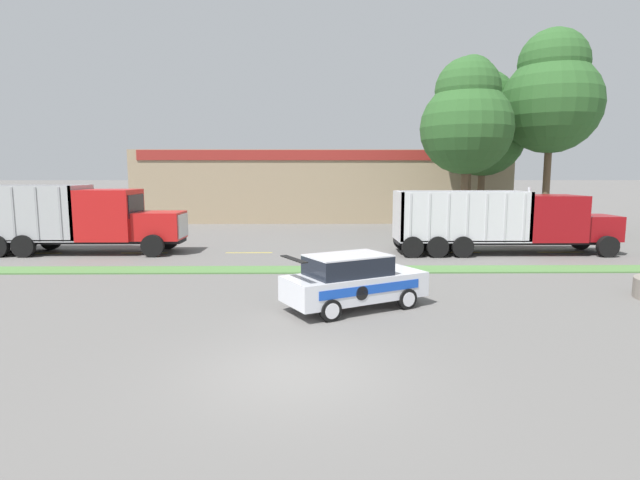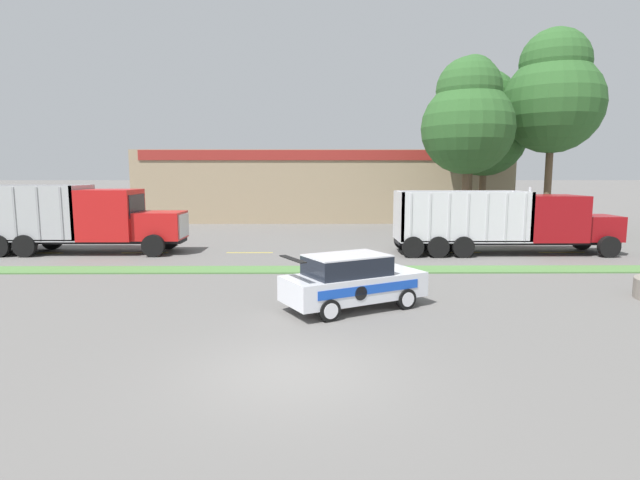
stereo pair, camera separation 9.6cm
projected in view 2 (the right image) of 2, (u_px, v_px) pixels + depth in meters
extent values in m
plane|color=slate|center=(294.00, 372.00, 10.26)|extent=(600.00, 600.00, 0.00)
cube|color=#517F42|center=(305.00, 270.00, 21.05)|extent=(120.00, 1.50, 0.06)
cube|color=yellow|center=(40.00, 253.00, 25.65)|extent=(2.40, 0.14, 0.01)
cube|color=yellow|center=(145.00, 253.00, 25.69)|extent=(2.40, 0.14, 0.01)
cube|color=yellow|center=(250.00, 253.00, 25.74)|extent=(2.40, 0.14, 0.01)
cube|color=yellow|center=(354.00, 253.00, 25.78)|extent=(2.40, 0.14, 0.01)
cube|color=yellow|center=(458.00, 252.00, 25.83)|extent=(2.40, 0.14, 0.01)
cube|color=yellow|center=(562.00, 252.00, 25.87)|extent=(2.40, 0.14, 0.01)
cube|color=black|center=(81.00, 241.00, 25.59)|extent=(10.59, 1.41, 0.18)
cube|color=red|center=(160.00, 225.00, 25.52)|extent=(2.33, 2.11, 1.39)
cube|color=#B7B7BC|center=(184.00, 225.00, 25.53)|extent=(0.06, 1.80, 1.18)
cube|color=red|center=(111.00, 214.00, 25.42)|extent=(2.64, 2.57, 2.53)
cube|color=black|center=(137.00, 206.00, 25.37)|extent=(0.04, 2.19, 1.14)
cylinder|color=silver|center=(75.00, 203.00, 24.50)|extent=(0.14, 0.14, 1.26)
cube|color=#ADADB2|center=(32.00, 238.00, 25.55)|extent=(5.62, 2.57, 0.12)
cube|color=#ADADB2|center=(84.00, 212.00, 25.39)|extent=(0.16, 2.57, 2.69)
cube|color=#ADADB2|center=(16.00, 213.00, 24.17)|extent=(5.62, 0.16, 2.69)
cube|color=#ADADB2|center=(43.00, 210.00, 26.56)|extent=(5.62, 0.16, 2.69)
cube|color=#99999E|center=(14.00, 214.00, 24.07)|extent=(0.10, 0.04, 2.56)
cube|color=#99999E|center=(38.00, 214.00, 24.08)|extent=(0.10, 0.04, 2.56)
cube|color=#99999E|center=(61.00, 214.00, 24.09)|extent=(0.10, 0.04, 2.56)
cylinder|color=black|center=(153.00, 246.00, 24.38)|extent=(1.10, 0.30, 1.10)
cylinder|color=black|center=(168.00, 239.00, 26.89)|extent=(1.10, 0.30, 1.10)
cylinder|color=black|center=(4.00, 239.00, 26.81)|extent=(1.10, 0.30, 1.10)
cylinder|color=black|center=(28.00, 239.00, 26.82)|extent=(1.10, 0.30, 1.10)
cylinder|color=black|center=(25.00, 246.00, 24.33)|extent=(1.10, 0.30, 1.10)
cylinder|color=black|center=(52.00, 239.00, 26.84)|extent=(1.10, 0.30, 1.10)
cube|color=black|center=(505.00, 242.00, 25.41)|extent=(11.10, 1.40, 0.18)
cube|color=maroon|center=(596.00, 228.00, 25.35)|extent=(1.89, 2.08, 1.25)
cube|color=#B7B7BC|center=(615.00, 228.00, 25.36)|extent=(0.06, 1.78, 1.06)
cube|color=maroon|center=(551.00, 218.00, 25.27)|extent=(2.78, 2.54, 2.27)
cube|color=black|center=(579.00, 210.00, 25.23)|extent=(0.04, 2.16, 1.02)
cylinder|color=silver|center=(529.00, 203.00, 24.33)|extent=(0.14, 0.14, 1.57)
cube|color=silver|center=(460.00, 239.00, 25.37)|extent=(6.43, 2.54, 0.12)
cube|color=silver|center=(522.00, 215.00, 25.24)|extent=(0.16, 2.54, 2.41)
cube|color=silver|center=(399.00, 215.00, 25.19)|extent=(0.16, 2.54, 2.41)
cube|color=silver|center=(468.00, 217.00, 24.03)|extent=(6.43, 0.16, 2.41)
cube|color=silver|center=(454.00, 213.00, 26.39)|extent=(6.43, 0.16, 2.41)
cube|color=#BCBCC1|center=(411.00, 217.00, 23.91)|extent=(0.10, 0.04, 2.29)
cube|color=#BCBCC1|center=(430.00, 217.00, 23.92)|extent=(0.10, 0.04, 2.29)
cube|color=#BCBCC1|center=(449.00, 217.00, 23.93)|extent=(0.10, 0.04, 2.29)
cube|color=#BCBCC1|center=(468.00, 217.00, 23.94)|extent=(0.10, 0.04, 2.29)
cube|color=#BCBCC1|center=(487.00, 217.00, 23.94)|extent=(0.10, 0.04, 2.29)
cube|color=#BCBCC1|center=(506.00, 217.00, 23.95)|extent=(0.10, 0.04, 2.29)
cube|color=#BCBCC1|center=(525.00, 217.00, 23.96)|extent=(0.10, 0.04, 2.29)
cylinder|color=black|center=(609.00, 247.00, 24.22)|extent=(1.04, 0.30, 1.04)
cylinder|color=black|center=(582.00, 240.00, 26.70)|extent=(1.04, 0.30, 1.04)
cylinder|color=black|center=(413.00, 247.00, 24.14)|extent=(1.04, 0.30, 1.04)
cylinder|color=black|center=(404.00, 240.00, 26.62)|extent=(1.04, 0.30, 1.04)
cylinder|color=black|center=(438.00, 247.00, 24.15)|extent=(1.04, 0.30, 1.04)
cylinder|color=black|center=(427.00, 240.00, 26.63)|extent=(1.04, 0.30, 1.04)
cylinder|color=black|center=(463.00, 247.00, 24.16)|extent=(1.04, 0.30, 1.04)
cylinder|color=black|center=(450.00, 240.00, 26.64)|extent=(1.04, 0.30, 1.04)
cube|color=silver|center=(354.00, 286.00, 15.05)|extent=(4.60, 3.55, 0.75)
cube|color=black|center=(347.00, 265.00, 14.84)|extent=(2.80, 2.46, 0.56)
cube|color=silver|center=(347.00, 255.00, 14.80)|extent=(2.80, 2.46, 0.04)
cube|color=black|center=(293.00, 259.00, 13.95)|extent=(0.83, 1.32, 0.03)
cube|color=blue|center=(370.00, 289.00, 14.27)|extent=(3.03, 1.63, 0.26)
cylinder|color=black|center=(361.00, 293.00, 14.13)|extent=(0.37, 0.20, 0.41)
cylinder|color=black|center=(406.00, 299.00, 15.01)|extent=(0.65, 0.47, 0.63)
cylinder|color=silver|center=(408.00, 300.00, 14.91)|extent=(0.39, 0.22, 0.44)
cylinder|color=black|center=(375.00, 288.00, 16.45)|extent=(0.65, 0.47, 0.63)
cylinder|color=silver|center=(373.00, 287.00, 16.54)|extent=(0.39, 0.22, 0.44)
cylinder|color=black|center=(329.00, 310.00, 13.75)|extent=(0.65, 0.47, 0.63)
cylinder|color=silver|center=(331.00, 311.00, 13.65)|extent=(0.39, 0.22, 0.44)
cylinder|color=black|center=(302.00, 297.00, 15.19)|extent=(0.65, 0.47, 0.63)
cylinder|color=silver|center=(301.00, 297.00, 15.28)|extent=(0.39, 0.22, 0.44)
cube|color=#9E896B|center=(322.00, 185.00, 46.05)|extent=(31.05, 12.00, 5.97)
cube|color=maroon|center=(323.00, 155.00, 39.72)|extent=(29.50, 0.10, 0.80)
cylinder|color=brown|center=(548.00, 182.00, 34.23)|extent=(0.48, 0.48, 6.90)
sphere|color=#2D5B28|center=(553.00, 104.00, 33.54)|extent=(6.57, 6.57, 6.57)
sphere|color=#2D5B28|center=(555.00, 63.00, 33.19)|extent=(4.60, 4.60, 4.60)
cylinder|color=brown|center=(469.00, 176.00, 36.96)|extent=(0.46, 0.46, 7.80)
sphere|color=#2D5B28|center=(472.00, 104.00, 36.28)|extent=(4.63, 4.63, 4.63)
sphere|color=#2D5B28|center=(473.00, 78.00, 36.03)|extent=(3.24, 3.24, 3.24)
cylinder|color=brown|center=(465.00, 195.00, 32.67)|extent=(0.45, 0.45, 5.33)
sphere|color=#2D5B28|center=(468.00, 128.00, 32.10)|extent=(5.95, 5.95, 5.95)
sphere|color=#2D5B28|center=(469.00, 90.00, 31.78)|extent=(4.16, 4.16, 4.16)
cylinder|color=brown|center=(482.00, 192.00, 38.05)|extent=(0.52, 0.52, 5.27)
sphere|color=#2D5B28|center=(485.00, 134.00, 37.48)|extent=(6.26, 6.26, 6.26)
sphere|color=#2D5B28|center=(486.00, 100.00, 37.15)|extent=(4.38, 4.38, 4.38)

